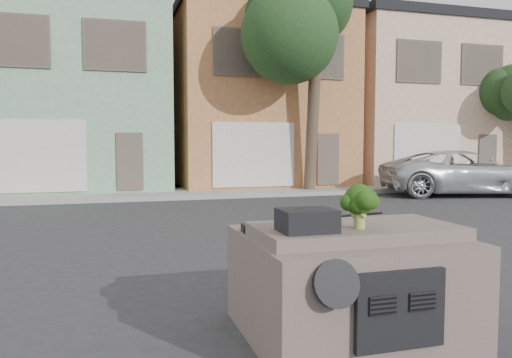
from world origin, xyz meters
name	(u,v)px	position (x,y,z in m)	size (l,w,h in m)	color
ground_plane	(259,264)	(0.00, 0.00, 0.00)	(120.00, 120.00, 0.00)	#303033
sidewalk	(175,194)	(0.00, 10.50, 0.07)	(40.00, 3.00, 0.15)	gray
townhouse_mint	(76,97)	(-3.50, 14.50, 3.77)	(7.20, 8.20, 7.55)	#81AD88
townhouse_tan	(251,101)	(4.00, 14.50, 3.77)	(7.20, 8.20, 7.55)	#B97647
townhouse_beige	(397,105)	(11.50, 14.50, 3.77)	(7.20, 8.20, 7.55)	#D8AF93
silver_pickup	(463,195)	(10.07, 7.75, 0.00)	(2.68, 5.81, 1.62)	silver
tree_near	(313,78)	(5.00, 9.80, 4.25)	(4.40, 4.00, 8.50)	#213F1C
car_dashboard	(348,279)	(0.00, -3.00, 0.56)	(2.00, 1.80, 1.12)	#675750
instrument_hump	(307,220)	(-0.58, -3.35, 1.22)	(0.48, 0.38, 0.20)	black
wiper_arm	(356,215)	(0.28, -2.62, 1.13)	(0.70, 0.03, 0.02)	black
broccoli	(360,206)	(-0.06, -3.34, 1.33)	(0.34, 0.34, 0.42)	#19380C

